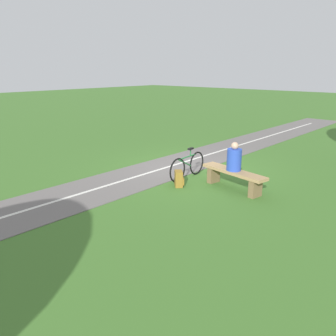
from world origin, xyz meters
TOP-DOWN VIEW (x-y plane):
  - ground_plane at (0.00, 0.00)m, footprint 80.00×80.00m
  - paved_path at (0.83, 4.00)m, footprint 2.58×36.03m
  - path_centre_line at (0.83, 4.00)m, footprint 0.62×32.00m
  - bench at (-1.88, 0.71)m, footprint 1.96×0.74m
  - person_seated at (-1.87, 0.71)m, footprint 0.44×0.44m
  - bicycle at (-0.39, 0.78)m, footprint 0.13×1.66m
  - backpack at (-0.66, 1.49)m, footprint 0.36×0.36m

SIDE VIEW (x-z plane):
  - ground_plane at x=0.00m, z-range 0.00..0.00m
  - paved_path at x=0.83m, z-range 0.00..0.02m
  - path_centre_line at x=0.83m, z-range 0.02..0.02m
  - backpack at x=-0.66m, z-range 0.00..0.43m
  - bench at x=-1.88m, z-range 0.10..0.62m
  - bicycle at x=-0.39m, z-range -0.07..0.81m
  - person_seated at x=-1.87m, z-range 0.46..1.20m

